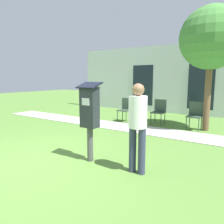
# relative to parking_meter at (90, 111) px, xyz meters

# --- Properties ---
(ground_plane) EXTENTS (40.00, 40.00, 0.00)m
(ground_plane) POSITION_rel_parking_meter_xyz_m (-0.76, -0.70, -1.02)
(ground_plane) COLOR #517A33
(sidewalk) EXTENTS (12.00, 1.10, 0.02)m
(sidewalk) POSITION_rel_parking_meter_xyz_m (-0.76, 3.01, -1.01)
(sidewalk) COLOR #B7B2A8
(sidewalk) RESTS_ON ground
(building_facade) EXTENTS (10.00, 0.26, 3.20)m
(building_facade) POSITION_rel_parking_meter_xyz_m (-0.76, 6.96, 0.58)
(building_facade) COLOR silver
(building_facade) RESTS_ON ground
(parking_meter) EXTENTS (0.44, 0.31, 1.59)m
(parking_meter) POSITION_rel_parking_meter_xyz_m (0.00, 0.00, 0.00)
(parking_meter) COLOR #4C4C4C
(parking_meter) RESTS_ON ground
(person_standing) EXTENTS (0.32, 0.32, 1.58)m
(person_standing) POSITION_rel_parking_meter_xyz_m (1.05, 0.02, -0.09)
(person_standing) COLOR #333851
(person_standing) RESTS_ON ground
(outdoor_chair_left) EXTENTS (0.44, 0.44, 0.90)m
(outdoor_chair_left) POSITION_rel_parking_meter_xyz_m (-1.48, 3.96, -0.49)
(outdoor_chair_left) COLOR #334738
(outdoor_chair_left) RESTS_ON ground
(outdoor_chair_middle) EXTENTS (0.44, 0.44, 0.90)m
(outdoor_chair_middle) POSITION_rel_parking_meter_xyz_m (-0.20, 4.17, -0.49)
(outdoor_chair_middle) COLOR #334738
(outdoor_chair_middle) RESTS_ON ground
(outdoor_chair_right) EXTENTS (0.44, 0.44, 0.90)m
(outdoor_chair_right) POSITION_rel_parking_meter_xyz_m (1.09, 4.03, -0.49)
(outdoor_chair_right) COLOR #334738
(outdoor_chair_right) RESTS_ON ground
(tree) EXTENTS (1.90, 1.90, 3.82)m
(tree) POSITION_rel_parking_meter_xyz_m (1.42, 4.07, 1.83)
(tree) COLOR brown
(tree) RESTS_ON ground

